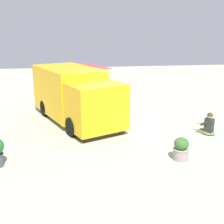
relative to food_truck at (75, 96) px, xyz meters
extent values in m
plane|color=#A6B397|center=(1.42, -0.99, -1.10)|extent=(40.00, 40.00, 0.00)
cube|color=#F9AE15|center=(-0.27, 0.65, 0.13)|extent=(3.36, 4.24, 2.06)
cube|color=#F9AE15|center=(0.75, -1.81, -0.02)|extent=(2.47, 2.25, 1.75)
cube|color=black|center=(1.05, -2.53, 0.28)|extent=(1.56, 0.67, 0.66)
cube|color=black|center=(0.70, 1.05, 0.26)|extent=(0.81, 1.90, 0.72)
cube|color=#E1393F|center=(0.97, 1.16, 1.12)|extent=(1.41, 2.29, 0.03)
cube|color=black|center=(0.03, -0.09, -1.00)|extent=(3.49, 5.31, 0.20)
cylinder|color=black|center=(-0.20, -1.97, -0.73)|extent=(0.49, 0.77, 0.74)
cylinder|color=black|center=(1.53, -1.25, -0.73)|extent=(0.49, 0.77, 0.74)
cylinder|color=black|center=(-1.39, 0.90, -0.73)|extent=(0.49, 0.77, 0.74)
cylinder|color=black|center=(0.34, 1.62, -0.73)|extent=(0.49, 0.77, 0.74)
ellipsoid|color=olive|center=(5.00, -2.56, -1.05)|extent=(0.67, 0.68, 0.11)
cube|color=olive|center=(4.95, -2.34, -1.04)|extent=(0.31, 0.35, 0.11)
cube|color=olive|center=(4.80, -2.46, -1.04)|extent=(0.31, 0.35, 0.11)
cube|color=#293129|center=(5.00, -2.56, -0.74)|extent=(0.37, 0.39, 0.52)
sphere|color=#DFA482|center=(5.00, -2.56, -0.37)|extent=(0.21, 0.21, 0.21)
sphere|color=#4C2E18|center=(5.00, -2.56, -0.35)|extent=(0.22, 0.22, 0.22)
cube|color=#293129|center=(4.99, -2.39, -0.66)|extent=(0.28, 0.33, 0.27)
cube|color=#293129|center=(4.84, -2.51, -0.66)|extent=(0.28, 0.33, 0.27)
cylinder|color=#E4A65D|center=(4.81, -2.31, -0.74)|extent=(0.33, 0.29, 0.07)
cube|color=#5EA244|center=(4.81, -2.31, -0.73)|extent=(0.26, 0.23, 0.02)
sphere|color=#EF2F7D|center=(-2.23, -4.12, -0.45)|extent=(0.07, 0.07, 0.07)
cylinder|color=gray|center=(3.08, -4.50, -0.92)|extent=(0.47, 0.47, 0.35)
torus|color=gray|center=(3.08, -4.50, -0.76)|extent=(0.50, 0.50, 0.04)
ellipsoid|color=#356629|center=(3.08, -4.50, -0.58)|extent=(0.45, 0.45, 0.38)
sphere|color=#CD1A50|center=(3.13, -4.32, -0.53)|extent=(0.07, 0.07, 0.07)
sphere|color=#D31545|center=(2.97, -4.35, -0.56)|extent=(0.07, 0.07, 0.07)
sphere|color=#DD1645|center=(3.24, -4.57, -0.52)|extent=(0.07, 0.07, 0.07)
sphere|color=#DD284A|center=(2.94, -4.54, -0.47)|extent=(0.09, 0.09, 0.09)
sphere|color=red|center=(2.90, -4.44, -0.54)|extent=(0.05, 0.05, 0.05)
camera|label=1|loc=(-0.23, -12.01, 2.71)|focal=44.95mm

